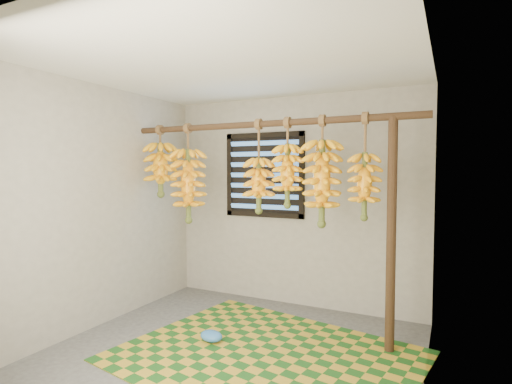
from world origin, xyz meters
The scene contains 16 objects.
floor centered at (0.00, 0.00, -0.01)m, with size 3.00×3.00×0.01m, color #454545.
ceiling centered at (0.00, 0.00, 2.40)m, with size 3.00×3.00×0.01m, color silver.
wall_back centered at (0.00, 1.50, 1.20)m, with size 3.00×0.01×2.40m, color gray.
wall_left centered at (-1.50, 0.00, 1.20)m, with size 0.01×3.00×2.40m, color gray.
wall_right centered at (1.50, 0.00, 1.20)m, with size 0.01×3.00×2.40m, color gray.
window centered at (-0.35, 1.48, 1.50)m, with size 1.00×0.04×1.00m.
hanging_pole centered at (0.00, 0.70, 2.00)m, with size 0.06×0.06×3.00m, color #3E2918.
support_post centered at (1.20, 0.70, 1.00)m, with size 0.08×0.08×2.00m, color #3E2918.
woven_mat centered at (0.29, 0.15, 0.01)m, with size 2.33×1.87×0.01m, color #194E16.
plastic_bag centered at (-0.27, 0.18, 0.06)m, with size 0.23×0.17×0.09m, color #3270BB.
banana_bunch_a centered at (-1.26, 0.70, 1.56)m, with size 0.34×0.34×0.78m.
banana_bunch_b centered at (-0.88, 0.70, 1.39)m, with size 0.37×0.37×1.05m.
banana_bunch_c centered at (-0.04, 0.70, 1.41)m, with size 0.30×0.30×0.91m.
banana_bunch_d centered at (0.26, 0.70, 1.50)m, with size 0.29×0.29×0.85m.
banana_bunch_e centered at (0.59, 0.70, 1.44)m, with size 0.34×0.34×1.01m.
banana_bunch_f centered at (0.97, 0.70, 1.42)m, with size 0.28×0.28×0.93m.
Camera 1 is at (1.65, -2.80, 1.55)m, focal length 28.00 mm.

